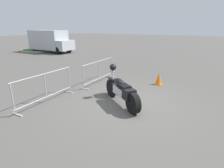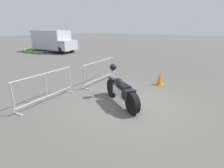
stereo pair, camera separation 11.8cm
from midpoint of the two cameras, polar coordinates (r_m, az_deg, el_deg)
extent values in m
plane|color=#54514C|center=(6.29, 5.15, -6.37)|extent=(120.00, 120.00, 0.00)
cylinder|color=black|center=(6.86, 0.52, -1.18)|extent=(0.50, 0.68, 0.67)
cylinder|color=black|center=(5.50, 7.32, -6.29)|extent=(0.50, 0.68, 0.67)
cube|color=silver|center=(6.13, 3.55, -2.54)|extent=(0.66, 0.89, 0.29)
ellipsoid|color=black|center=(6.19, 2.83, 0.58)|extent=(0.53, 0.65, 0.27)
cube|color=black|center=(5.88, 4.42, -0.83)|extent=(0.53, 0.62, 0.13)
cube|color=black|center=(5.64, 6.04, -3.32)|extent=(0.48, 0.50, 0.34)
cube|color=black|center=(6.75, 0.52, 1.70)|extent=(0.34, 0.44, 0.06)
cylinder|color=silver|center=(6.62, 0.89, 2.64)|extent=(0.06, 0.06, 0.47)
sphere|color=silver|center=(6.62, 0.71, 4.29)|extent=(0.17, 0.17, 0.17)
sphere|color=black|center=(6.53, 0.90, 5.54)|extent=(0.25, 0.25, 0.25)
cylinder|color=#9EA0A5|center=(6.51, -20.82, 3.14)|extent=(2.52, 0.34, 0.04)
cylinder|color=#9EA0A5|center=(6.76, -20.03, -3.84)|extent=(2.52, 0.34, 0.04)
cylinder|color=#9EA0A5|center=(5.97, -29.28, -3.58)|extent=(0.05, 0.05, 0.85)
cylinder|color=#9EA0A5|center=(6.62, -20.42, -0.42)|extent=(0.05, 0.05, 0.85)
cylinder|color=#9EA0A5|center=(7.41, -13.29, 2.14)|extent=(0.05, 0.05, 0.85)
cube|color=#9EA0A5|center=(6.23, -27.88, -8.63)|extent=(0.11, 0.44, 0.03)
cube|color=#9EA0A5|center=(7.55, -13.32, -2.45)|extent=(0.11, 0.44, 0.03)
cylinder|color=#9EA0A5|center=(8.42, -3.70, 7.42)|extent=(2.52, 0.34, 0.04)
cylinder|color=#9EA0A5|center=(8.61, -3.58, 1.85)|extent=(2.52, 0.34, 0.04)
cylinder|color=#9EA0A5|center=(7.55, -8.73, 2.71)|extent=(0.05, 0.05, 0.85)
cylinder|color=#9EA0A5|center=(8.51, -3.64, 4.60)|extent=(0.05, 0.05, 0.85)
cylinder|color=#9EA0A5|center=(9.52, 0.41, 6.07)|extent=(0.05, 0.05, 0.85)
cube|color=#9EA0A5|center=(7.78, -8.20, -1.50)|extent=(0.11, 0.44, 0.03)
cube|color=#9EA0A5|center=(9.60, 0.20, 2.43)|extent=(0.11, 0.44, 0.03)
cube|color=#B2B7BC|center=(20.85, -19.09, 13.49)|extent=(2.43, 4.29, 2.00)
cube|color=#B2B7BC|center=(19.07, -13.90, 12.19)|extent=(1.99, 1.10, 1.00)
cylinder|color=black|center=(19.99, -12.95, 11.11)|extent=(0.32, 0.74, 0.72)
cylinder|color=black|center=(18.82, -16.48, 10.44)|extent=(0.32, 0.74, 0.72)
cylinder|color=black|center=(22.38, -19.25, 11.26)|extent=(0.32, 0.74, 0.72)
cylinder|color=black|center=(21.33, -22.70, 10.60)|extent=(0.32, 0.74, 0.72)
cylinder|color=#ADA89E|center=(22.96, -21.00, 10.49)|extent=(4.62, 4.62, 0.14)
cylinder|color=#38662D|center=(22.95, -21.02, 10.69)|extent=(4.25, 4.25, 0.02)
sphere|color=#3D7A38|center=(23.03, -21.86, 11.40)|extent=(0.75, 0.75, 0.75)
sphere|color=#1E511E|center=(22.81, -21.48, 11.53)|extent=(0.88, 0.88, 0.88)
cube|color=orange|center=(8.58, 15.55, -0.14)|extent=(0.34, 0.34, 0.03)
cone|color=orange|center=(8.50, 15.72, 1.75)|extent=(0.28, 0.28, 0.56)
camera|label=1|loc=(0.06, -89.46, 0.17)|focal=28.00mm
camera|label=2|loc=(0.06, 90.54, -0.17)|focal=28.00mm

